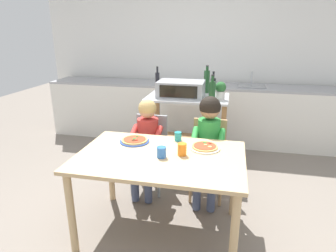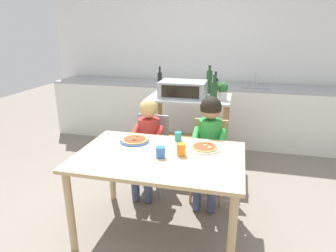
{
  "view_description": "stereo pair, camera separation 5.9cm",
  "coord_description": "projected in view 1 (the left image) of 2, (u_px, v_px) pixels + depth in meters",
  "views": [
    {
      "loc": [
        0.53,
        -2.09,
        1.71
      ],
      "look_at": [
        0.0,
        0.3,
        0.88
      ],
      "focal_mm": 31.1,
      "sensor_mm": 36.0,
      "label": 1
    },
    {
      "loc": [
        0.58,
        -2.08,
        1.71
      ],
      "look_at": [
        0.0,
        0.3,
        0.88
      ],
      "focal_mm": 31.1,
      "sensor_mm": 36.0,
      "label": 2
    }
  ],
  "objects": [
    {
      "name": "pizza_plate_blue_rimmed",
      "position": [
        135.0,
        140.0,
        2.63
      ],
      "size": [
        0.27,
        0.27,
        0.03
      ],
      "color": "#3356B7",
      "rests_on": "dining_table"
    },
    {
      "name": "back_wall_tiled",
      "position": [
        200.0,
        52.0,
        4.71
      ],
      "size": [
        5.2,
        0.12,
        2.7
      ],
      "color": "white",
      "rests_on": "ground"
    },
    {
      "name": "drinking_cup_teal",
      "position": [
        178.0,
        136.0,
        2.65
      ],
      "size": [
        0.06,
        0.06,
        0.08
      ],
      "primitive_type": "cylinder",
      "color": "teal",
      "rests_on": "dining_table"
    },
    {
      "name": "dining_chair_left",
      "position": [
        150.0,
        147.0,
        3.16
      ],
      "size": [
        0.36,
        0.36,
        0.81
      ],
      "color": "gray",
      "rests_on": "ground"
    },
    {
      "name": "kitchen_counter",
      "position": [
        196.0,
        112.0,
        4.61
      ],
      "size": [
        4.68,
        0.6,
        1.09
      ],
      "color": "silver",
      "rests_on": "ground"
    },
    {
      "name": "dining_table",
      "position": [
        160.0,
        166.0,
        2.39
      ],
      "size": [
        1.35,
        0.89,
        0.73
      ],
      "color": "tan",
      "rests_on": "ground"
    },
    {
      "name": "drinking_cup_blue",
      "position": [
        161.0,
        152.0,
        2.3
      ],
      "size": [
        0.08,
        0.08,
        0.09
      ],
      "primitive_type": "cylinder",
      "color": "blue",
      "rests_on": "dining_table"
    },
    {
      "name": "pizza_plate_white",
      "position": [
        205.0,
        147.0,
        2.48
      ],
      "size": [
        0.26,
        0.26,
        0.03
      ],
      "color": "white",
      "rests_on": "dining_table"
    },
    {
      "name": "bottle_tall_green_wine",
      "position": [
        157.0,
        82.0,
        3.72
      ],
      "size": [
        0.05,
        0.05,
        0.34
      ],
      "color": "black",
      "rests_on": "kitchen_island_cart"
    },
    {
      "name": "drinking_cup_orange",
      "position": [
        182.0,
        149.0,
        2.34
      ],
      "size": [
        0.07,
        0.07,
        0.1
      ],
      "primitive_type": "cylinder",
      "color": "orange",
      "rests_on": "dining_table"
    },
    {
      "name": "bottle_squat_spirits",
      "position": [
        213.0,
        87.0,
        3.53
      ],
      "size": [
        0.06,
        0.06,
        0.3
      ],
      "color": "black",
      "rests_on": "kitchen_island_cart"
    },
    {
      "name": "child_in_green_shirt",
      "position": [
        208.0,
        136.0,
        2.84
      ],
      "size": [
        0.32,
        0.42,
        1.07
      ],
      "color": "#424C6B",
      "rests_on": "ground"
    },
    {
      "name": "potted_herb_plant",
      "position": [
        220.0,
        90.0,
        3.37
      ],
      "size": [
        0.13,
        0.13,
        0.21
      ],
      "color": "beige",
      "rests_on": "kitchen_island_cart"
    },
    {
      "name": "bottle_brown_beer",
      "position": [
        207.0,
        81.0,
        3.72
      ],
      "size": [
        0.07,
        0.07,
        0.35
      ],
      "color": "#1E4723",
      "rests_on": "kitchen_island_cart"
    },
    {
      "name": "kitchen_island_cart",
      "position": [
        187.0,
        120.0,
        3.67
      ],
      "size": [
        0.99,
        0.63,
        0.92
      ],
      "color": "#B7BABF",
      "rests_on": "ground"
    },
    {
      "name": "toaster_oven",
      "position": [
        181.0,
        89.0,
        3.54
      ],
      "size": [
        0.56,
        0.38,
        0.19
      ],
      "color": "#999BA0",
      "rests_on": "kitchen_island_cart"
    },
    {
      "name": "dining_chair_right",
      "position": [
        208.0,
        153.0,
        3.02
      ],
      "size": [
        0.36,
        0.36,
        0.81
      ],
      "color": "tan",
      "rests_on": "ground"
    },
    {
      "name": "bottle_clear_vinegar",
      "position": [
        212.0,
        91.0,
        3.27
      ],
      "size": [
        0.08,
        0.08,
        0.31
      ],
      "color": "#1E4723",
      "rests_on": "kitchen_island_cart"
    },
    {
      "name": "child_in_red_shirt",
      "position": [
        146.0,
        136.0,
        2.99
      ],
      "size": [
        0.32,
        0.42,
        1.01
      ],
      "color": "#424C6B",
      "rests_on": "ground"
    },
    {
      "name": "ground_plane",
      "position": [
        181.0,
        174.0,
        3.59
      ],
      "size": [
        10.76,
        10.76,
        0.0
      ],
      "primitive_type": "plane",
      "color": "slate"
    }
  ]
}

